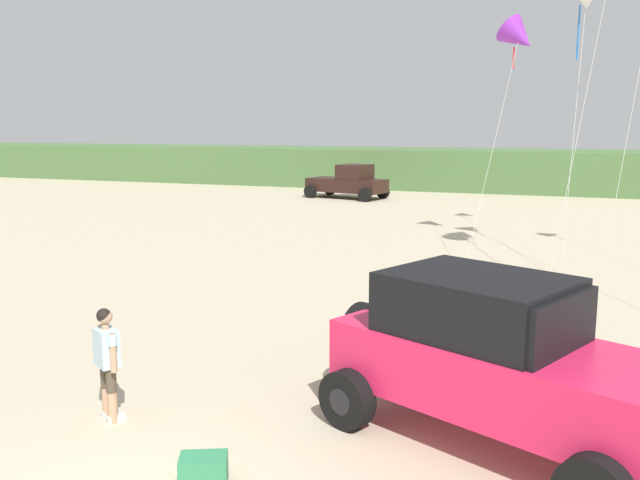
{
  "coord_description": "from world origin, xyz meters",
  "views": [
    {
      "loc": [
        4.05,
        -5.11,
        4.22
      ],
      "look_at": [
        0.66,
        4.01,
        2.55
      ],
      "focal_mm": 37.72,
      "sensor_mm": 36.0,
      "label": 1
    }
  ],
  "objects_px": {
    "person_watching": "(107,358)",
    "cooler_box": "(204,471)",
    "jeep": "(494,357)",
    "kite_purple_stunt": "(519,37)",
    "distant_pickup": "(349,182)"
  },
  "relations": [
    {
      "from": "person_watching",
      "to": "distant_pickup",
      "type": "bearing_deg",
      "value": 101.4
    },
    {
      "from": "jeep",
      "to": "kite_purple_stunt",
      "type": "relative_size",
      "value": 0.64
    },
    {
      "from": "jeep",
      "to": "cooler_box",
      "type": "distance_m",
      "value": 3.97
    },
    {
      "from": "kite_purple_stunt",
      "to": "jeep",
      "type": "bearing_deg",
      "value": -86.12
    },
    {
      "from": "cooler_box",
      "to": "kite_purple_stunt",
      "type": "distance_m",
      "value": 18.78
    },
    {
      "from": "jeep",
      "to": "distant_pickup",
      "type": "distance_m",
      "value": 30.6
    },
    {
      "from": "person_watching",
      "to": "cooler_box",
      "type": "height_order",
      "value": "person_watching"
    },
    {
      "from": "distant_pickup",
      "to": "kite_purple_stunt",
      "type": "distance_m",
      "value": 17.96
    },
    {
      "from": "kite_purple_stunt",
      "to": "person_watching",
      "type": "bearing_deg",
      "value": -104.62
    },
    {
      "from": "cooler_box",
      "to": "kite_purple_stunt",
      "type": "relative_size",
      "value": 0.07
    },
    {
      "from": "person_watching",
      "to": "cooler_box",
      "type": "distance_m",
      "value": 2.58
    },
    {
      "from": "person_watching",
      "to": "cooler_box",
      "type": "bearing_deg",
      "value": -27.2
    },
    {
      "from": "jeep",
      "to": "person_watching",
      "type": "distance_m",
      "value": 5.39
    },
    {
      "from": "person_watching",
      "to": "kite_purple_stunt",
      "type": "bearing_deg",
      "value": 75.38
    },
    {
      "from": "kite_purple_stunt",
      "to": "distant_pickup",
      "type": "bearing_deg",
      "value": 127.24
    }
  ]
}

